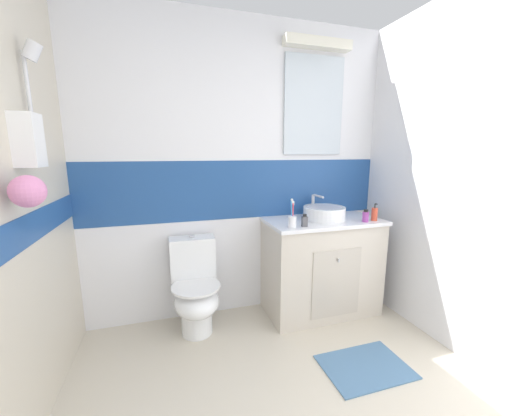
# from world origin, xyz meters

# --- Properties ---
(wall_back_tiled) EXTENTS (3.20, 0.20, 2.50)m
(wall_back_tiled) POSITION_xyz_m (0.01, 2.45, 1.26)
(wall_back_tiled) COLOR white
(wall_back_tiled) RESTS_ON ground_plane
(wall_right_plain) EXTENTS (0.10, 3.48, 2.50)m
(wall_right_plain) POSITION_xyz_m (1.35, 1.20, 1.25)
(wall_right_plain) COLOR white
(wall_right_plain) RESTS_ON ground_plane
(vanity_cabinet) EXTENTS (0.99, 0.53, 0.85)m
(vanity_cabinet) POSITION_xyz_m (0.66, 2.15, 0.43)
(vanity_cabinet) COLOR beige
(vanity_cabinet) RESTS_ON ground_plane
(sink_basin) EXTENTS (0.35, 0.40, 0.20)m
(sink_basin) POSITION_xyz_m (0.66, 2.13, 0.91)
(sink_basin) COLOR white
(sink_basin) RESTS_ON vanity_cabinet
(toilet) EXTENTS (0.37, 0.50, 0.76)m
(toilet) POSITION_xyz_m (-0.44, 2.15, 0.35)
(toilet) COLOR white
(toilet) RESTS_ON ground_plane
(toothbrush_cup) EXTENTS (0.06, 0.06, 0.22)m
(toothbrush_cup) POSITION_xyz_m (0.30, 1.97, 0.90)
(toothbrush_cup) COLOR white
(toothbrush_cup) RESTS_ON vanity_cabinet
(soap_dispenser) EXTENTS (0.05, 0.05, 0.15)m
(soap_dispenser) POSITION_xyz_m (1.05, 1.98, 0.91)
(soap_dispenser) COLOR #D84C33
(soap_dispenser) RESTS_ON vanity_cabinet
(lotion_bottle_short) EXTENTS (0.05, 0.05, 0.10)m
(lotion_bottle_short) POSITION_xyz_m (0.95, 1.96, 0.90)
(lotion_bottle_short) COLOR #993F99
(lotion_bottle_short) RESTS_ON vanity_cabinet
(perfume_flask_small) EXTENTS (0.04, 0.03, 0.10)m
(perfume_flask_small) POSITION_xyz_m (0.39, 1.96, 0.90)
(perfume_flask_small) COLOR #4C4C51
(perfume_flask_small) RESTS_ON vanity_cabinet
(bath_mat) EXTENTS (0.56, 0.39, 0.01)m
(bath_mat) POSITION_xyz_m (0.59, 1.39, 0.01)
(bath_mat) COLOR #4C7299
(bath_mat) RESTS_ON ground_plane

